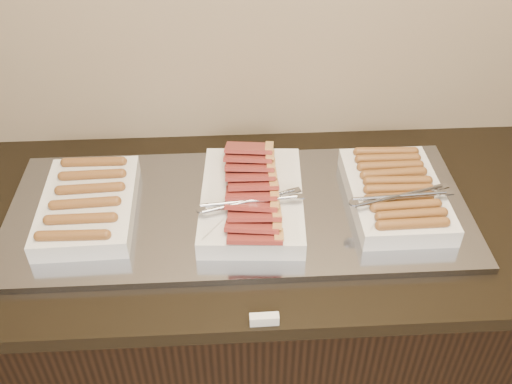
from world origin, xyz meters
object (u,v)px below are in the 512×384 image
dish_left (88,204)px  dish_right (396,193)px  warming_tray (239,210)px  counter (244,319)px  dish_center (252,198)px

dish_left → dish_right: bearing=-1.7°
warming_tray → dish_right: size_ratio=3.36×
counter → dish_left: dish_left is taller
counter → dish_left: bearing=-180.0°
dish_left → dish_right: (0.79, -0.00, 0.00)m
dish_left → dish_right: 0.79m
warming_tray → dish_left: dish_left is taller
counter → dish_center: (0.03, -0.00, 0.50)m
warming_tray → dish_center: dish_center is taller
counter → dish_left: 0.63m
counter → dish_left: (-0.39, -0.00, 0.50)m
dish_left → warming_tray: bearing=-1.5°
warming_tray → dish_center: 0.06m
dish_left → counter: bearing=-1.5°
warming_tray → dish_right: bearing=-0.5°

